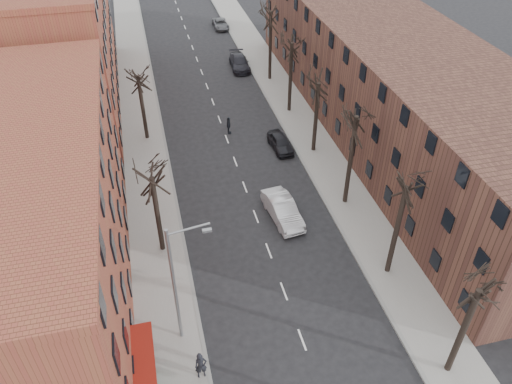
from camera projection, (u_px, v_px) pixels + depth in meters
sidewalk_left at (143, 133)px, 49.93m from camera, size 4.00×90.00×0.15m
sidewalk_right at (295, 114)px, 52.93m from camera, size 4.00×90.00×0.15m
building_left_near at (14, 236)px, 29.48m from camera, size 12.00×26.00×12.00m
building_left_far at (48, 40)px, 51.03m from camera, size 12.00×28.00×14.00m
building_right at (393, 84)px, 47.58m from camera, size 12.00×50.00×10.00m
tree_right_a at (447, 370)px, 29.21m from camera, size 5.20×5.20×10.00m
tree_right_b at (387, 271)px, 35.32m from camera, size 5.20×5.20×10.80m
tree_right_c at (345, 202)px, 41.44m from camera, size 5.20×5.20×11.60m
tree_right_d at (313, 151)px, 47.55m from camera, size 5.20×5.20×10.00m
tree_right_e at (289, 111)px, 53.67m from camera, size 5.20×5.20×10.80m
tree_right_f at (270, 79)px, 59.78m from camera, size 5.20×5.20×11.60m
tree_left_a at (163, 250)px, 37.05m from camera, size 5.20×5.20×9.50m
tree_left_b at (148, 138)px, 49.28m from camera, size 5.20×5.20×9.50m
streetlight at (177, 282)px, 27.95m from camera, size 2.45×0.22×9.03m
silver_sedan at (283, 210)px, 39.34m from camera, size 2.41×5.39×1.72m
parked_car_near at (280, 142)px, 47.41m from camera, size 1.94×4.23×1.41m
parked_car_mid at (239, 62)px, 61.81m from camera, size 2.39×5.36×1.53m
parked_car_far at (221, 24)px, 72.99m from camera, size 2.02×4.37×1.21m
pedestrian_a at (201, 366)px, 28.17m from camera, size 0.73×0.50×1.94m
pedestrian_crossing at (229, 125)px, 49.53m from camera, size 0.67×1.12×1.78m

